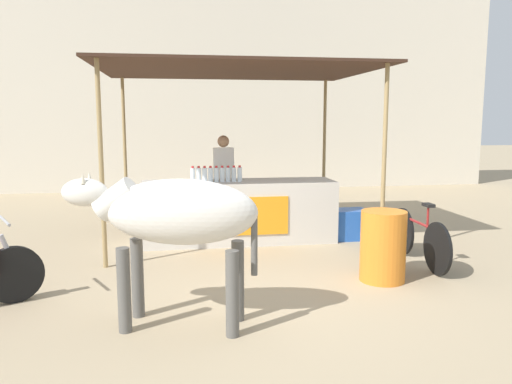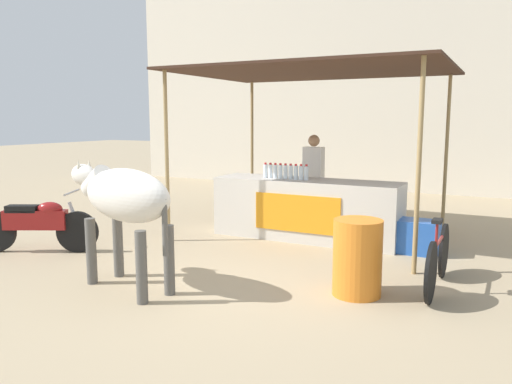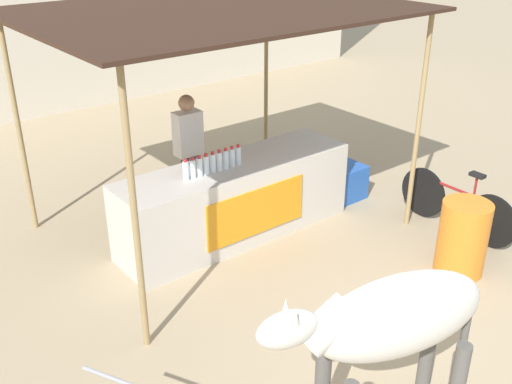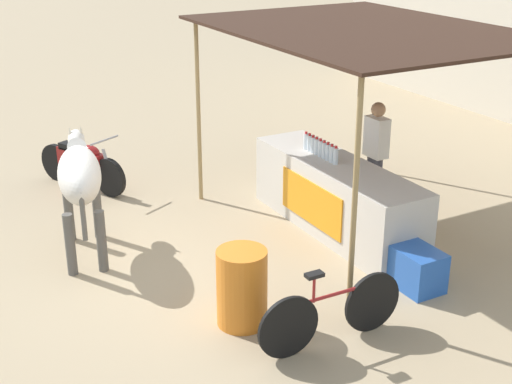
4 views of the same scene
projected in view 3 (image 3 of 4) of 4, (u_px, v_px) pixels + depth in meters
The scene contains 9 objects.
ground_plane at pixel (369, 320), 5.91m from camera, with size 60.00×60.00×0.00m, color tan.
stall_counter at pixel (236, 200), 7.26m from camera, with size 3.00×0.82×0.96m.
stall_awning at pixel (217, 18), 6.56m from camera, with size 4.20×3.20×2.70m.
water_bottle_row at pixel (213, 163), 6.77m from camera, with size 0.79×0.07×0.25m.
vendor_behind_counter at pixel (189, 157), 7.54m from camera, with size 0.34×0.22×1.65m.
cooler_box at pixel (342, 183), 8.28m from camera, with size 0.60×0.44×0.48m, color blue.
water_barrel at pixel (463, 238), 6.54m from camera, with size 0.53×0.53×0.84m, color orange.
cow at pixel (391, 323), 4.24m from camera, with size 1.85×0.85×1.44m.
bicycle_leaning at pixel (456, 205), 7.43m from camera, with size 0.10×1.66×0.85m.
Camera 3 is at (-3.85, -3.06, 3.70)m, focal length 42.00 mm.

